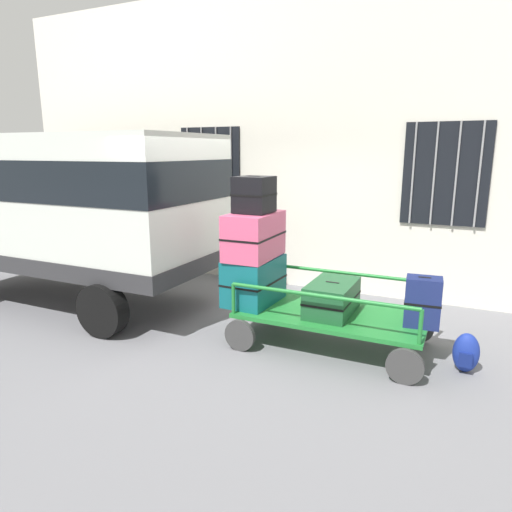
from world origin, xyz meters
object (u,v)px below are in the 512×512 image
luggage_cart (331,318)px  suitcase_left_bottom (254,280)px  suitcase_midleft_bottom (332,298)px  suitcase_left_top (254,194)px  suitcase_center_bottom (423,302)px  backpack (466,353)px  van (71,201)px  suitcase_left_middle (254,235)px

luggage_cart → suitcase_left_bottom: suitcase_left_bottom is taller
suitcase_left_bottom → suitcase_midleft_bottom: (1.02, 0.03, -0.10)m
suitcase_left_top → suitcase_center_bottom: size_ratio=0.80×
suitcase_center_bottom → backpack: bearing=-5.5°
van → suitcase_left_top: (3.16, -0.08, 0.23)m
suitcase_center_bottom → backpack: 0.69m
suitcase_center_bottom → suitcase_left_bottom: bearing=-178.7°
van → suitcase_midleft_bottom: 4.29m
suitcase_left_middle → suitcase_center_bottom: (2.04, 0.04, -0.59)m
luggage_cart → suitcase_left_top: 1.78m
luggage_cart → suitcase_left_top: size_ratio=5.09×
suitcase_center_bottom → backpack: (0.48, -0.05, -0.49)m
suitcase_left_middle → suitcase_left_top: 0.51m
suitcase_left_top → suitcase_center_bottom: bearing=1.2°
suitcase_left_top → luggage_cart: bearing=1.9°
suitcase_left_top → backpack: bearing=-0.1°
suitcase_left_middle → van: bearing=178.5°
luggage_cart → suitcase_center_bottom: size_ratio=4.05×
suitcase_left_bottom → suitcase_left_top: (0.00, 0.00, 1.09)m
suitcase_left_middle → suitcase_center_bottom: size_ratio=1.59×
luggage_cart → suitcase_left_top: bearing=-178.1°
suitcase_left_bottom → suitcase_center_bottom: 2.04m
suitcase_left_bottom → suitcase_center_bottom: suitcase_left_bottom is taller
suitcase_left_top → suitcase_midleft_bottom: (1.02, 0.02, -1.19)m
luggage_cart → suitcase_midleft_bottom: size_ratio=2.75×
luggage_cart → backpack: bearing=-1.4°
suitcase_left_middle → backpack: bearing=-0.1°
van → suitcase_left_bottom: bearing=-1.5°
luggage_cart → suitcase_left_middle: bearing=-178.1°
backpack → suitcase_left_top: bearing=179.9°
van → suitcase_left_middle: size_ratio=5.10×
luggage_cart → suitcase_left_top: suitcase_left_top is taller
suitcase_left_top → suitcase_center_bottom: suitcase_left_top is taller
suitcase_left_bottom → suitcase_midleft_bottom: bearing=1.4°
luggage_cart → suitcase_center_bottom: (1.02, 0.01, 0.35)m
van → luggage_cart: 4.36m
van → suitcase_center_bottom: 5.28m
suitcase_midleft_bottom → backpack: (1.50, -0.02, -0.41)m
suitcase_left_top → suitcase_center_bottom: 2.32m
luggage_cart → backpack: backpack is taller
suitcase_left_middle → suitcase_left_top: suitcase_left_top is taller
suitcase_left_top → backpack: size_ratio=1.02×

